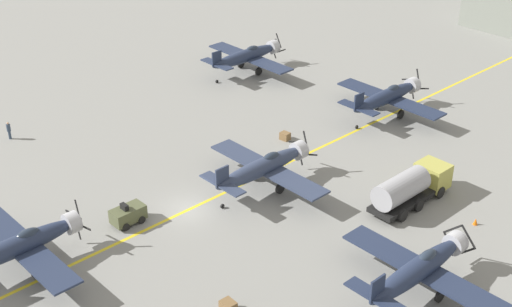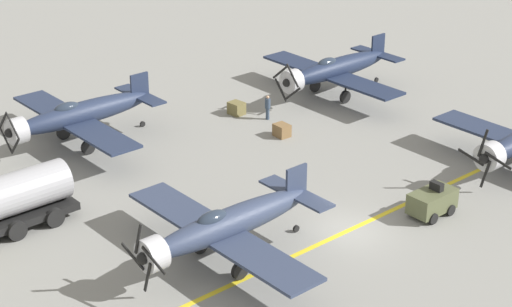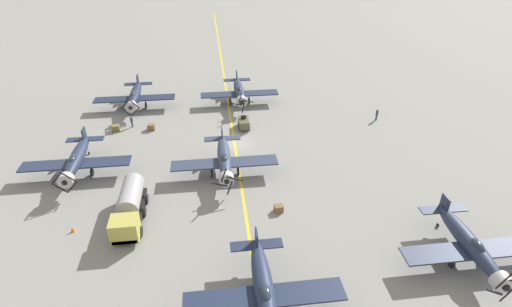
{
  "view_description": "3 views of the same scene",
  "coord_description": "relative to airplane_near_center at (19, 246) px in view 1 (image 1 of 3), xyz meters",
  "views": [
    {
      "loc": [
        38.13,
        -28.43,
        30.52
      ],
      "look_at": [
        -0.1,
        7.18,
        2.28
      ],
      "focal_mm": 50.0,
      "sensor_mm": 36.0,
      "label": 1
    },
    {
      "loc": [
        -25.58,
        27.96,
        21.34
      ],
      "look_at": [
        5.26,
        1.49,
        2.96
      ],
      "focal_mm": 60.0,
      "sensor_mm": 36.0,
      "label": 2
    },
    {
      "loc": [
        2.79,
        44.93,
        25.91
      ],
      "look_at": [
        -1.92,
        7.02,
        2.8
      ],
      "focal_mm": 28.0,
      "sensor_mm": 36.0,
      "label": 3
    }
  ],
  "objects": [
    {
      "name": "ground_crew_inspecting",
      "position": [
        -19.24,
        8.44,
        -1.07
      ],
      "size": [
        0.38,
        0.38,
        1.72
      ],
      "color": "#334256",
      "rests_on": "ground"
    },
    {
      "name": "supply_crate_by_tanker",
      "position": [
        12.96,
        7.52,
        -1.61
      ],
      "size": [
        1.01,
        0.85,
        0.81
      ],
      "primitive_type": "cube",
      "rotation": [
        0.0,
        0.0,
        -0.05
      ],
      "color": "brown",
      "rests_on": "ground"
    },
    {
      "name": "airplane_far_center",
      "position": [
        1.52,
        38.43,
        0.0
      ],
      "size": [
        12.0,
        9.98,
        3.74
      ],
      "rotation": [
        0.0,
        0.0,
        -0.02
      ],
      "color": "#202A44",
      "rests_on": "ground"
    },
    {
      "name": "fuel_tanker",
      "position": [
        13.01,
        26.64,
        -0.5
      ],
      "size": [
        2.68,
        8.0,
        2.98
      ],
      "color": "black",
      "rests_on": "ground"
    },
    {
      "name": "airplane_mid_right",
      "position": [
        20.05,
        17.88,
        0.0
      ],
      "size": [
        12.0,
        9.98,
        3.65
      ],
      "rotation": [
        0.0,
        0.0,
        -0.26
      ],
      "color": "#222C46",
      "rests_on": "ground"
    },
    {
      "name": "taxiway_stripe",
      "position": [
        1.79,
        13.26,
        -2.01
      ],
      "size": [
        0.3,
        160.0,
        0.01
      ],
      "primitive_type": "cube",
      "color": "yellow",
      "rests_on": "ground"
    },
    {
      "name": "airplane_far_left",
      "position": [
        -16.36,
        35.93,
        0.0
      ],
      "size": [
        12.0,
        9.98,
        3.65
      ],
      "rotation": [
        0.0,
        0.0,
        0.2
      ],
      "color": "#252F48",
      "rests_on": "ground"
    },
    {
      "name": "traffic_cone",
      "position": [
        18.3,
        27.77,
        -1.74
      ],
      "size": [
        0.36,
        0.36,
        0.55
      ],
      "primitive_type": "cone",
      "color": "orange",
      "rests_on": "ground"
    },
    {
      "name": "ground_plane",
      "position": [
        1.79,
        13.26,
        -2.01
      ],
      "size": [
        400.0,
        400.0,
        0.0
      ],
      "primitive_type": "plane",
      "color": "gray"
    },
    {
      "name": "tow_tractor",
      "position": [
        0.15,
        8.59,
        -1.22
      ],
      "size": [
        1.57,
        2.6,
        1.79
      ],
      "color": "#515638",
      "rests_on": "ground"
    },
    {
      "name": "supply_crate_outboard",
      "position": [
        -1.57,
        27.19,
        -1.65
      ],
      "size": [
        0.94,
        0.81,
        0.72
      ],
      "primitive_type": "cube",
      "rotation": [
        0.0,
        0.0,
        0.12
      ],
      "color": "brown",
      "rests_on": "ground"
    },
    {
      "name": "airplane_near_center",
      "position": [
        0.0,
        0.0,
        0.0
      ],
      "size": [
        12.0,
        9.98,
        3.77
      ],
      "rotation": [
        0.0,
        0.0,
        0.2
      ],
      "color": "#242E48",
      "rests_on": "ground"
    },
    {
      "name": "airplane_mid_center",
      "position": [
        3.42,
        19.76,
        0.0
      ],
      "size": [
        12.0,
        9.98,
        3.73
      ],
      "rotation": [
        0.0,
        0.0,
        -0.01
      ],
      "color": "#2F3A53",
      "rests_on": "ground"
    }
  ]
}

